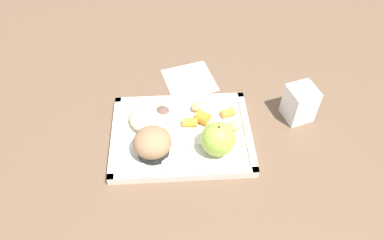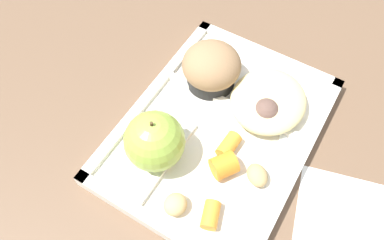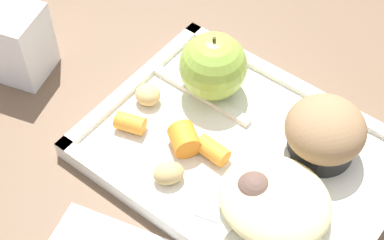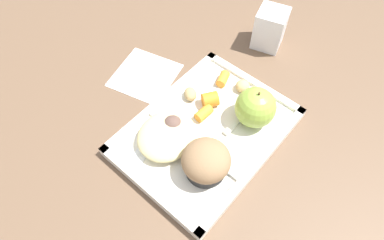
{
  "view_description": "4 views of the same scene",
  "coord_description": "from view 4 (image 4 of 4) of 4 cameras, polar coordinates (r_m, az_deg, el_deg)",
  "views": [
    {
      "loc": [
        0.01,
        0.51,
        0.65
      ],
      "look_at": [
        -0.02,
        -0.02,
        0.04
      ],
      "focal_mm": 34.58,
      "sensor_mm": 36.0,
      "label": 1
    },
    {
      "loc": [
        -0.23,
        -0.1,
        0.44
      ],
      "look_at": [
        -0.02,
        0.03,
        0.04
      ],
      "focal_mm": 35.54,
      "sensor_mm": 36.0,
      "label": 2
    },
    {
      "loc": [
        0.17,
        -0.31,
        0.5
      ],
      "look_at": [
        -0.04,
        -0.03,
        0.06
      ],
      "focal_mm": 55.43,
      "sensor_mm": 36.0,
      "label": 3
    },
    {
      "loc": [
        0.25,
        0.18,
        0.51
      ],
      "look_at": [
        0.02,
        -0.02,
        0.04
      ],
      "focal_mm": 30.72,
      "sensor_mm": 36.0,
      "label": 4
    }
  ],
  "objects": [
    {
      "name": "ground",
      "position": [
        0.6,
        2.46,
        -2.54
      ],
      "size": [
        6.0,
        6.0,
        0.0
      ],
      "primitive_type": "plane",
      "color": "brown"
    },
    {
      "name": "lunch_tray",
      "position": [
        0.59,
        2.52,
        -2.13
      ],
      "size": [
        0.31,
        0.23,
        0.02
      ],
      "color": "silver",
      "rests_on": "ground"
    },
    {
      "name": "green_apple",
      "position": [
        0.58,
        10.95,
        2.15
      ],
      "size": [
        0.07,
        0.07,
        0.08
      ],
      "color": "#93B742",
      "rests_on": "lunch_tray"
    },
    {
      "name": "bran_muffin",
      "position": [
        0.52,
        2.45,
        -7.26
      ],
      "size": [
        0.08,
        0.08,
        0.06
      ],
      "color": "black",
      "rests_on": "lunch_tray"
    },
    {
      "name": "carrot_slice_diagonal",
      "position": [
        0.65,
        5.38,
        7.12
      ],
      "size": [
        0.03,
        0.03,
        0.02
      ],
      "primitive_type": "cylinder",
      "rotation": [
        0.0,
        1.57,
        3.45
      ],
      "color": "orange",
      "rests_on": "lunch_tray"
    },
    {
      "name": "carrot_slice_small",
      "position": [
        0.6,
        2.05,
        1.2
      ],
      "size": [
        0.03,
        0.02,
        0.02
      ],
      "primitive_type": "cylinder",
      "rotation": [
        0.0,
        1.57,
        6.23
      ],
      "color": "orange",
      "rests_on": "lunch_tray"
    },
    {
      "name": "carrot_slice_tilted",
      "position": [
        0.61,
        3.16,
        3.55
      ],
      "size": [
        0.04,
        0.04,
        0.03
      ],
      "primitive_type": "cylinder",
      "rotation": [
        0.0,
        1.57,
        5.69
      ],
      "color": "orange",
      "rests_on": "lunch_tray"
    },
    {
      "name": "potato_chunk_browned",
      "position": [
        0.62,
        -0.29,
        4.55
      ],
      "size": [
        0.04,
        0.04,
        0.02
      ],
      "primitive_type": "ellipsoid",
      "rotation": [
        0.0,
        0.0,
        0.88
      ],
      "color": "tan",
      "rests_on": "lunch_tray"
    },
    {
      "name": "potato_chunk_small",
      "position": [
        0.64,
        8.77,
        5.88
      ],
      "size": [
        0.03,
        0.03,
        0.02
      ],
      "primitive_type": "ellipsoid",
      "rotation": [
        0.0,
        0.0,
        1.53
      ],
      "color": "tan",
      "rests_on": "lunch_tray"
    },
    {
      "name": "egg_noodle_pile",
      "position": [
        0.56,
        -4.37,
        -2.71
      ],
      "size": [
        0.11,
        0.1,
        0.03
      ],
      "primitive_type": "ellipsoid",
      "color": "beige",
      "rests_on": "lunch_tray"
    },
    {
      "name": "meatball_side",
      "position": [
        0.57,
        -3.38,
        -1.03
      ],
      "size": [
        0.04,
        0.04,
        0.04
      ],
      "primitive_type": "sphere",
      "color": "brown",
      "rests_on": "lunch_tray"
    },
    {
      "name": "meatball_front",
      "position": [
        0.57,
        -2.17,
        -2.06
      ],
      "size": [
        0.03,
        0.03,
        0.03
      ],
      "primitive_type": "sphere",
      "color": "#755B4C",
      "rests_on": "lunch_tray"
    },
    {
      "name": "meatball_back",
      "position": [
        0.57,
        -4.38,
        -2.74
      ],
      "size": [
        0.03,
        0.03,
        0.03
      ],
      "primitive_type": "sphere",
      "color": "brown",
      "rests_on": "lunch_tray"
    },
    {
      "name": "plastic_fork",
      "position": [
        0.58,
        -7.49,
        -3.72
      ],
      "size": [
        0.15,
        0.05,
        0.0
      ],
      "color": "white",
      "rests_on": "lunch_tray"
    },
    {
      "name": "milk_carton",
      "position": [
        0.74,
        13.36,
        15.2
      ],
      "size": [
        0.07,
        0.07,
        0.09
      ],
      "primitive_type": "cube",
      "rotation": [
        0.0,
        0.0,
        0.29
      ],
      "color": "white",
      "rests_on": "ground"
    },
    {
      "name": "paper_napkin",
      "position": [
        0.69,
        -8.16,
        7.74
      ],
      "size": [
        0.15,
        0.15,
        0.0
      ],
      "primitive_type": "cube",
      "rotation": [
        0.0,
        0.0,
        0.27
      ],
      "color": "white",
      "rests_on": "ground"
    }
  ]
}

